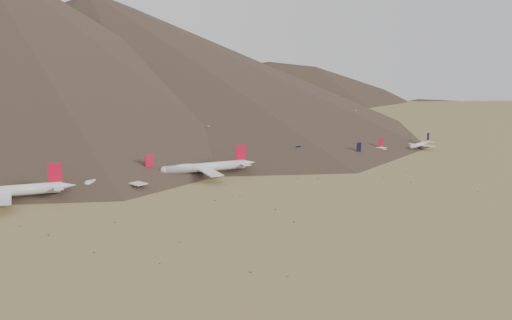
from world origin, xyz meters
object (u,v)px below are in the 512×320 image
narrowbody_a (283,159)px  narrowbody_b (344,156)px  widebody_centre (122,178)px  widebody_east (206,167)px  control_tower (202,146)px  widebody_west (5,191)px

narrowbody_a → narrowbody_b: size_ratio=0.95×
narrowbody_a → widebody_centre: bearing=-173.0°
widebody_east → widebody_centre: bearing=-174.6°
widebody_centre → narrowbody_b: (185.65, -3.81, -1.87)m
control_tower → narrowbody_b: bearing=-49.0°
narrowbody_a → narrowbody_b: 51.66m
widebody_west → narrowbody_b: 261.42m
widebody_centre → control_tower: widebody_centre is taller
widebody_east → narrowbody_b: (122.96, -3.25, -2.85)m
widebody_centre → narrowbody_a: widebody_centre is taller
widebody_west → widebody_east: 138.58m
widebody_west → narrowbody_a: bearing=14.6°
widebody_centre → control_tower: bearing=23.0°
widebody_west → widebody_centre: bearing=15.0°
widebody_west → narrowbody_b: bearing=10.2°
widebody_east → narrowbody_a: 74.76m
widebody_west → narrowbody_a: size_ratio=1.88×
widebody_west → control_tower: size_ratio=6.48×
widebody_east → narrowbody_b: bearing=4.4°
narrowbody_b → narrowbody_a: bearing=160.8°
widebody_west → narrowbody_a: widebody_west is taller
widebody_east → narrowbody_a: (73.69, 12.26, -3.08)m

